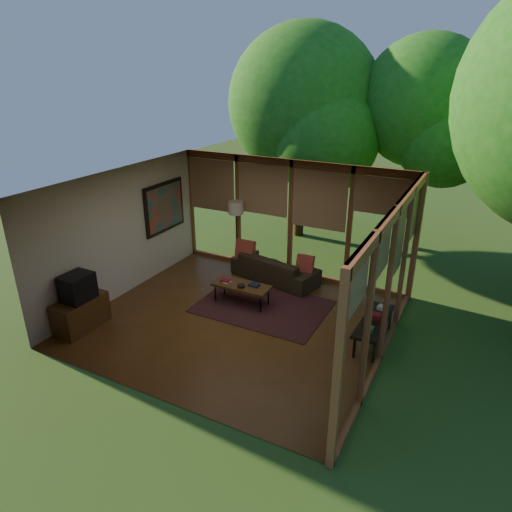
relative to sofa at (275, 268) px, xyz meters
The scene contains 25 objects.
floor 2.03m from the sofa, 86.02° to the right, with size 5.50×5.50×0.00m, color brown.
ceiling 3.13m from the sofa, 86.02° to the right, with size 5.50×5.50×0.00m, color silver.
wall_left 3.45m from the sofa, 142.55° to the right, with size 0.04×5.00×2.70m, color beige.
wall_front 4.62m from the sofa, 88.23° to the right, with size 5.50×0.04×2.70m, color beige.
window_wall_back 1.17m from the sofa, 74.44° to the left, with size 5.50×0.12×2.70m, color brown.
window_wall_right 3.67m from the sofa, 34.69° to the right, with size 0.12×5.00×2.70m, color brown.
tree_nw 4.67m from the sofa, 102.57° to the left, with size 4.01×4.01×5.67m.
tree_ne 5.45m from the sofa, 57.31° to the left, with size 3.16×3.16×5.34m.
rug 1.35m from the sofa, 75.59° to the right, with size 2.58×1.83×0.01m, color maroon.
sofa is the anchor object (origin of this frame).
pillow_left 0.81m from the sofa, behind, with size 0.46×0.15×0.46m, color maroon.
pillow_right 0.80m from the sofa, ahead, with size 0.38×0.13×0.38m, color maroon.
ct_book_lower 1.48m from the sofa, 109.12° to the right, with size 0.21×0.16×0.03m, color beige.
ct_book_upper 1.48m from the sofa, 109.12° to the right, with size 0.19×0.14×0.03m, color maroon.
ct_book_side 1.27m from the sofa, 84.61° to the right, with size 0.22×0.16×0.03m, color #161A32.
ct_bowl 1.45m from the sofa, 93.24° to the right, with size 0.16×0.16×0.07m, color black.
media_cabinet 4.26m from the sofa, 123.20° to the right, with size 0.50×1.00×0.60m, color #573717.
television 4.28m from the sofa, 122.98° to the right, with size 0.45×0.55×0.50m, color black.
console_book_a 3.20m from the sofa, 37.24° to the right, with size 0.20×0.15×0.07m, color #335948.
console_book_b 2.95m from the sofa, 30.24° to the right, with size 0.22×0.16×0.10m, color maroon.
console_book_c 2.77m from the sofa, 23.05° to the right, with size 0.22×0.16×0.06m, color beige.
floor_lamp 1.63m from the sofa, 167.06° to the left, with size 0.36×0.36×1.65m.
coffee_table 1.35m from the sofa, 95.60° to the right, with size 1.20×0.50×0.43m.
side_console 2.97m from the sofa, 31.08° to the right, with size 0.60×1.40×0.46m.
wall_painting 2.92m from the sofa, 166.88° to the right, with size 0.06×1.35×1.15m.
Camera 1 is at (3.88, -6.65, 4.58)m, focal length 32.00 mm.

